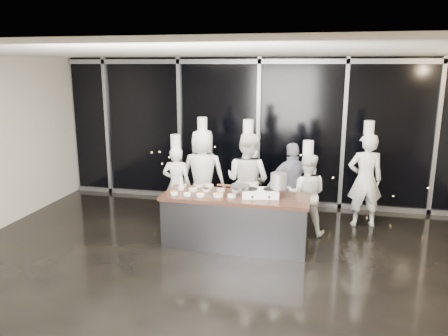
% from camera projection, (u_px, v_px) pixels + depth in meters
% --- Properties ---
extents(ground, '(9.00, 9.00, 0.00)m').
position_uv_depth(ground, '(224.00, 268.00, 6.66)').
color(ground, black).
rests_on(ground, ground).
extents(room_shell, '(9.02, 7.02, 3.21)m').
position_uv_depth(room_shell, '(236.00, 122.00, 6.11)').
color(room_shell, '#BEB6A2').
rests_on(room_shell, ground).
extents(window_wall, '(8.90, 0.11, 3.20)m').
position_uv_depth(window_wall, '(259.00, 132.00, 9.55)').
color(window_wall, black).
rests_on(window_wall, ground).
extents(demo_counter, '(2.46, 0.86, 0.90)m').
position_uv_depth(demo_counter, '(235.00, 220.00, 7.41)').
color(demo_counter, '#3A393F').
rests_on(demo_counter, ground).
extents(stove, '(0.65, 0.47, 0.14)m').
position_uv_depth(stove, '(260.00, 193.00, 7.23)').
color(stove, white).
rests_on(stove, demo_counter).
extents(frying_pan, '(0.59, 0.38, 0.05)m').
position_uv_depth(frying_pan, '(240.00, 186.00, 7.23)').
color(frying_pan, gray).
rests_on(frying_pan, stove).
extents(stock_pot, '(0.30, 0.30, 0.26)m').
position_uv_depth(stock_pot, '(278.00, 181.00, 7.18)').
color(stock_pot, '#ADADAF').
rests_on(stock_pot, stove).
extents(prep_bowls, '(1.38, 0.73, 0.05)m').
position_uv_depth(prep_bowls, '(206.00, 191.00, 7.49)').
color(prep_bowls, silver).
rests_on(prep_bowls, demo_counter).
extents(squeeze_bottle, '(0.07, 0.07, 0.24)m').
position_uv_depth(squeeze_bottle, '(181.00, 182.00, 7.69)').
color(squeeze_bottle, silver).
rests_on(squeeze_bottle, demo_counter).
extents(chef_far_left, '(0.57, 0.40, 1.74)m').
position_uv_depth(chef_far_left, '(177.00, 183.00, 8.50)').
color(chef_far_left, silver).
rests_on(chef_far_left, ground).
extents(chef_left, '(0.90, 0.60, 2.05)m').
position_uv_depth(chef_left, '(203.00, 174.00, 8.66)').
color(chef_left, silver).
rests_on(chef_left, ground).
extents(chef_center, '(1.09, 0.97, 2.07)m').
position_uv_depth(chef_center, '(248.00, 180.00, 8.15)').
color(chef_center, silver).
rests_on(chef_center, ground).
extents(guest, '(1.05, 0.69, 1.66)m').
position_uv_depth(guest, '(293.00, 187.00, 8.07)').
color(guest, '#121931').
rests_on(guest, ground).
extents(chef_right, '(0.74, 0.58, 1.73)m').
position_uv_depth(chef_right, '(306.00, 193.00, 7.89)').
color(chef_right, silver).
rests_on(chef_right, ground).
extents(chef_side, '(0.73, 0.55, 2.04)m').
position_uv_depth(chef_side, '(365.00, 179.00, 8.26)').
color(chef_side, silver).
rests_on(chef_side, ground).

